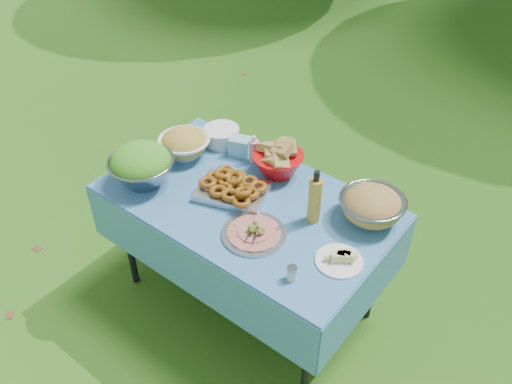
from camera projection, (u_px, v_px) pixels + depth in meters
ground at (248, 297)px, 3.22m from camera, size 80.00×80.00×0.00m
picnic_table at (247, 252)px, 2.98m from camera, size 1.46×0.86×0.76m
salad_bowl at (141, 165)px, 2.78m from camera, size 0.38×0.38×0.22m
pasta_bowl_white at (184, 143)px, 2.99m from camera, size 0.34×0.34×0.16m
plate_stack at (222, 135)px, 3.11m from camera, size 0.25×0.25×0.09m
wipes_box at (240, 146)px, 3.02m from camera, size 0.14×0.12×0.11m
sanitizer_bottle at (254, 149)px, 2.95m from camera, size 0.06×0.06×0.16m
bread_bowl at (278, 159)px, 2.86m from camera, size 0.35×0.35×0.18m
pasta_bowl_steel at (372, 205)px, 2.58m from camera, size 0.40×0.40×0.17m
fried_tray at (233, 188)px, 2.75m from camera, size 0.41×0.35×0.08m
charcuterie_platter at (254, 229)px, 2.52m from camera, size 0.40×0.40×0.07m
oil_bottle at (315, 196)px, 2.53m from camera, size 0.08×0.08×0.29m
cheese_plate at (340, 257)px, 2.39m from camera, size 0.28×0.28×0.06m
shaker at (292, 273)px, 2.31m from camera, size 0.05×0.05×0.07m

